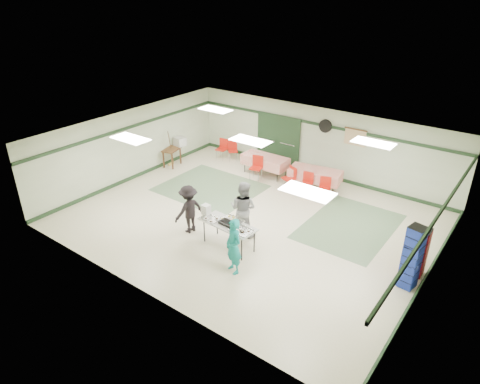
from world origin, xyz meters
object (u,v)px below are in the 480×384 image
Objects in this scene: dining_table_a at (315,174)px; dining_table_b at (265,161)px; volunteer_dark at (189,209)px; serving_table at (229,225)px; chair_c at (325,186)px; volunteer_teal at (234,246)px; chair_loose_a at (233,148)px; crate_stack_blue_a at (412,257)px; printer_table at (172,152)px; crate_stack_blue_b at (410,267)px; broom at (171,148)px; chair_b at (291,176)px; chair_loose_b at (223,147)px; crate_stack_red at (418,252)px; chair_a at (307,181)px; volunteer_grey at (243,209)px; chair_d at (257,165)px; office_printer at (180,141)px.

dining_table_a and dining_table_b have the same top height.
dining_table_b is (-0.54, 4.97, -0.20)m from volunteer_dark.
chair_c is (0.85, 4.36, -0.20)m from serving_table.
volunteer_teal is 5.20m from chair_c.
chair_loose_a is 9.62m from crate_stack_blue_a.
volunteer_teal is at bearing 79.92° from volunteer_dark.
chair_c is 4.95m from chair_loose_a.
chair_c is (0.03, 5.20, -0.27)m from volunteer_teal.
serving_table is 4.44m from chair_c.
dining_table_a is 2.40× the size of chair_loose_a.
dining_table_b reaches higher than printer_table.
broom is (-10.38, 2.14, 0.16)m from crate_stack_blue_b.
volunteer_dark reaches higher than dining_table_b.
broom is (-5.15, -0.96, 0.23)m from chair_b.
dining_table_a is at bearing -9.12° from chair_loose_b.
crate_stack_blue_b is at bearing -18.61° from broom.
dining_table_b is 7.37m from crate_stack_red.
crate_stack_blue_a reaches higher than crate_stack_blue_b.
crate_stack_blue_b is at bearing -28.64° from dining_table_b.
crate_stack_blue_a reaches higher than volunteer_dark.
volunteer_teal reaches higher than chair_c.
volunteer_dark is 1.29× the size of crate_stack_blue_b.
volunteer_dark reaches higher than serving_table.
printer_table is (-5.60, 3.35, -0.08)m from serving_table.
chair_a is 0.62× the size of crate_stack_red.
broom reaches higher than chair_c.
volunteer_grey is 0.94× the size of dining_table_b.
dining_table_b is at bearing 149.53° from chair_c.
volunteer_teal is 1.66× the size of chair_d.
chair_a is 5.50m from crate_stack_blue_a.
chair_loose_b is at bearing 47.97° from broom.
dining_table_a is at bearing 18.26° from office_printer.
chair_c is 4.94m from crate_stack_blue_b.
chair_a is at bearing -14.64° from dining_table_b.
chair_loose_a is (-2.50, 5.43, -0.26)m from volunteer_dark.
chair_d is (-2.04, 4.37, -0.14)m from serving_table.
volunteer_teal is at bearing -47.21° from printer_table.
chair_loose_b is at bearing 152.85° from volunteer_teal.
crate_stack_blue_a is at bearing 90.00° from crate_stack_blue_b.
volunteer_teal is 4.42m from crate_stack_blue_b.
crate_stack_red reaches higher than dining_table_b.
chair_c reaches higher than chair_loose_a.
broom reaches higher than office_printer.
printer_table is at bearing -179.51° from chair_a.
chair_c is 0.93× the size of printer_table.
crate_stack_blue_b is (4.70, 1.26, -0.11)m from serving_table.
volunteer_grey is at bearing -174.48° from crate_stack_blue_a.
chair_b is at bearing -150.48° from dining_table_a.
volunteer_dark is at bearing -119.99° from chair_a.
chair_c is at bearing 24.11° from chair_b.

